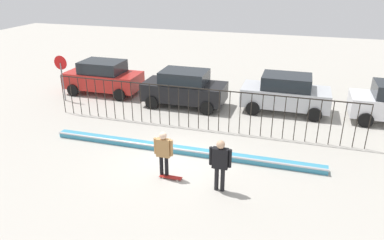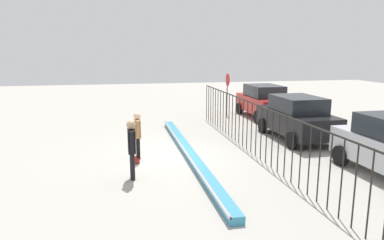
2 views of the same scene
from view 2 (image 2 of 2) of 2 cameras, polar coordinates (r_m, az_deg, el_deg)
name	(u,v)px [view 2 (image 2 of 2)]	position (r m, az deg, el deg)	size (l,w,h in m)	color
ground_plane	(165,157)	(13.01, -4.36, -6.02)	(60.00, 60.00, 0.00)	#ADA89E
bowl_coping_ledge	(189,153)	(13.11, -0.55, -5.31)	(11.00, 0.40, 0.27)	teal
perimeter_fence	(252,122)	(13.54, 9.65, -0.34)	(14.04, 0.04, 1.93)	black
skateboarder	(138,131)	(12.70, -8.81, -1.77)	(0.69, 0.26, 1.71)	black
skateboard	(136,159)	(12.68, -9.00, -6.31)	(0.80, 0.20, 0.07)	#A51E19
camera_operator	(132,144)	(10.69, -9.75, -3.89)	(0.73, 0.28, 1.82)	black
parked_car_red	(264,101)	(20.87, 11.55, 3.02)	(4.30, 2.12, 1.90)	#B2231E
parked_car_black	(297,117)	(16.07, 16.63, 0.41)	(4.30, 2.12, 1.90)	black
stop_sign	(227,88)	(21.53, 5.75, 5.16)	(0.76, 0.07, 2.50)	slate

